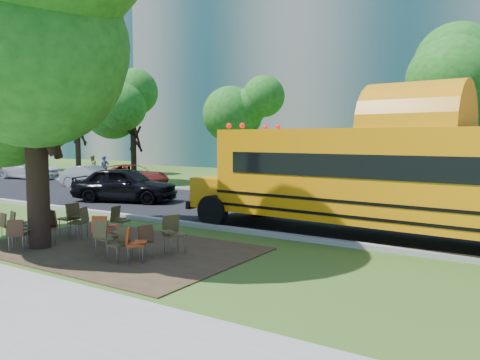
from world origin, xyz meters
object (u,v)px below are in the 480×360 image
Objects in this scene: chair_3 at (47,224)px; chair_2 at (18,232)px; chair_0 at (8,223)px; bg_car_white at (29,168)px; pedestrian_a at (105,168)px; chair_1 at (18,223)px; chair_11 at (102,228)px; chair_7 at (134,241)px; chair_9 at (80,219)px; chair_12 at (172,230)px; main_tree at (31,22)px; black_car at (125,185)px; pedestrian_b at (92,166)px; chair_5 at (119,241)px; school_bus at (411,178)px; bg_car_red at (131,176)px; chair_6 at (144,238)px; chair_10 at (119,218)px; bg_car_silver at (91,177)px; chair_8 at (71,215)px; chair_4 at (105,234)px.

chair_2 is at bearing 95.62° from chair_3.
chair_0 is 0.15× the size of bg_car_white.
pedestrian_a reaches higher than bg_car_white.
chair_11 is (2.56, 0.74, 0.01)m from chair_1.
chair_9 is (-3.19, 1.08, 0.05)m from chair_7.
bg_car_white is at bearing -21.80° from chair_3.
chair_0 is at bearing -52.46° from chair_12.
main_tree is 2.01× the size of black_car.
pedestrian_b reaches higher than chair_7.
school_bus is at bearing -130.59° from chair_5.
bg_car_white is at bearing -25.81° from chair_5.
chair_9 is 0.19× the size of bg_car_red.
chair_6 is 0.96× the size of chair_10.
bg_car_red is (1.67, 1.51, 0.03)m from bg_car_silver.
main_tree is at bearing -26.81° from chair_10.
chair_5 is at bearing 3.25° from main_tree.
chair_5 is 0.83× the size of chair_8.
chair_10 is at bearing 74.18° from main_tree.
chair_9 is (1.11, 1.21, 0.04)m from chair_1.
chair_3 is 0.60× the size of pedestrian_b.
school_bus is at bearing -116.50° from black_car.
chair_3 is at bearing 22.56° from chair_1.
chair_8 reaches higher than chair_12.
chair_7 is at bearing -136.81° from bg_car_red.
chair_6 is 2.94m from chair_10.
chair_7 is at bearing -159.01° from chair_5.
pedestrian_b reaches higher than chair_5.
bg_car_silver reaches higher than chair_7.
chair_8 is 1.12× the size of chair_11.
bg_car_white is at bearing 163.07° from chair_1.
chair_12 is at bearing -151.43° from chair_3.
chair_6 is 0.93× the size of chair_9.
bg_car_red is at bearing 24.90° from black_car.
school_bus reaches higher than black_car.
chair_7 is 1.13m from chair_12.
main_tree reaches higher than chair_10.
chair_2 reaches higher than chair_5.
chair_1 is at bearing -122.14° from pedestrian_a.
chair_4 is 0.23× the size of bg_car_silver.
school_bus is 19.65m from bg_car_silver.
bg_car_white is at bearing 145.69° from chair_4.
chair_7 is 0.86× the size of chair_12.
bg_car_white is (-19.92, 10.15, 0.21)m from chair_10.
chair_10 is 22.36m from bg_car_white.
main_tree is 5.46m from chair_11.
chair_6 is at bearing 142.89° from chair_7.
bg_car_white is at bearing -93.08° from chair_12.
bg_car_red is (-7.72, 12.22, 0.18)m from chair_0.
chair_1 is 0.17× the size of bg_car_white.
pedestrian_a is at bearing 34.72° from black_car.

